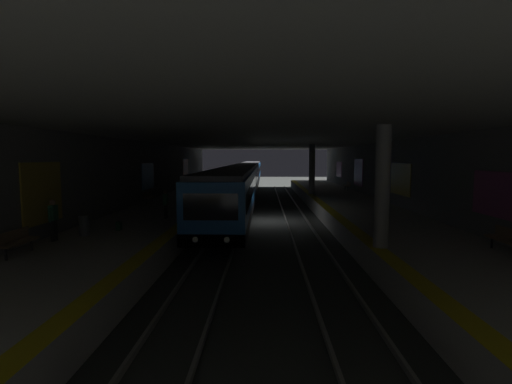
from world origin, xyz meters
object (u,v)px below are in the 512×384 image
at_px(person_waiting_near, 192,187).
at_px(pillar_near, 382,187).
at_px(metro_train, 246,177).
at_px(person_walking_mid, 166,203).
at_px(bench_left_mid, 506,238).
at_px(bench_left_far, 347,185).
at_px(bench_right_mid, 148,196).
at_px(person_standing_far, 53,219).
at_px(backpack_on_floor, 119,226).
at_px(trash_bin, 84,226).
at_px(pillar_far, 312,169).
at_px(bench_right_near, 16,240).

bearing_deg(person_waiting_near, pillar_near, -149.56).
xyz_separation_m(metro_train, person_walking_mid, (-24.50, 3.25, -0.13)).
xyz_separation_m(bench_left_mid, bench_left_far, (25.59, 0.00, 0.00)).
height_order(metro_train, bench_right_mid, metro_train).
bearing_deg(bench_left_far, person_standing_far, 144.72).
distance_m(metro_train, backpack_on_floor, 28.27).
relative_size(bench_left_mid, bench_right_mid, 1.00).
bearing_deg(bench_left_far, person_waiting_near, 114.65).
bearing_deg(trash_bin, bench_right_mid, 3.69).
distance_m(pillar_near, pillar_far, 20.64).
height_order(bench_right_near, backpack_on_floor, bench_right_near).
relative_size(pillar_near, backpack_on_floor, 11.38).
height_order(bench_right_near, person_waiting_near, person_waiting_near).
bearing_deg(bench_left_far, pillar_near, 170.44).
distance_m(metro_train, person_waiting_near, 13.48).
bearing_deg(person_waiting_near, trash_bin, 174.58).
xyz_separation_m(pillar_far, metro_train, (10.27, 6.55, -1.30)).
bearing_deg(pillar_near, pillar_far, 0.00).
bearing_deg(person_standing_far, pillar_far, -32.89).
height_order(backpack_on_floor, trash_bin, trash_bin).
bearing_deg(person_standing_far, person_walking_mid, -28.38).
xyz_separation_m(pillar_near, person_waiting_near, (18.07, 10.62, -1.45)).
bearing_deg(pillar_far, bench_right_near, 149.78).
distance_m(pillar_far, trash_bin, 22.43).
relative_size(bench_left_mid, person_standing_far, 1.01).
distance_m(bench_left_far, bench_right_near, 31.38).
xyz_separation_m(pillar_near, backpack_on_floor, (3.03, 11.10, -2.08)).
xyz_separation_m(bench_left_mid, bench_right_mid, (14.02, 17.07, 0.00)).
relative_size(person_walking_mid, backpack_on_floor, 3.93).
distance_m(person_walking_mid, backpack_on_floor, 3.68).
bearing_deg(backpack_on_floor, bench_left_mid, -103.83).
height_order(pillar_far, person_walking_mid, pillar_far).
relative_size(bench_left_far, person_walking_mid, 1.08).
relative_size(person_waiting_near, person_walking_mid, 0.98).
xyz_separation_m(bench_left_far, person_waiting_near, (-6.79, 14.80, 0.30)).
relative_size(bench_left_mid, trash_bin, 2.00).
distance_m(bench_left_far, trash_bin, 28.19).
distance_m(bench_right_near, person_waiting_near, 19.68).
xyz_separation_m(bench_left_mid, person_waiting_near, (18.80, 14.80, 0.30)).
bearing_deg(pillar_far, bench_left_mid, -168.92).
bearing_deg(person_walking_mid, bench_right_mid, 24.17).
distance_m(pillar_far, bench_right_near, 25.66).
relative_size(person_waiting_near, person_standing_far, 0.92).
bearing_deg(pillar_far, person_waiting_near, 103.66).
distance_m(bench_left_far, person_waiting_near, 16.29).
relative_size(pillar_far, bench_right_mid, 2.68).
height_order(pillar_near, bench_left_far, pillar_near).
height_order(pillar_far, metro_train, pillar_far).
relative_size(bench_right_mid, person_waiting_near, 1.11).
bearing_deg(person_walking_mid, person_standing_far, 151.62).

